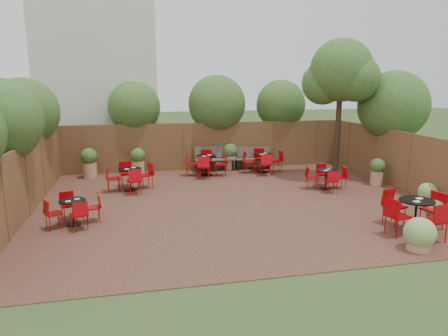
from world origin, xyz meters
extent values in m
plane|color=#354F23|center=(0.00, 0.00, 0.00)|extent=(80.00, 80.00, 0.00)
cube|color=#371E16|center=(0.00, 0.00, 0.01)|extent=(12.00, 10.00, 0.02)
cube|color=#51371E|center=(0.00, 5.00, 1.00)|extent=(12.00, 0.08, 2.00)
cube|color=#51371E|center=(-6.00, 0.00, 1.00)|extent=(0.08, 10.00, 2.00)
cube|color=#51371E|center=(6.00, 0.00, 1.00)|extent=(0.08, 10.00, 2.00)
cube|color=beige|center=(-4.50, 8.00, 4.00)|extent=(5.00, 4.00, 8.00)
sphere|color=#2F551B|center=(-6.60, 3.00, 2.68)|extent=(2.28, 2.28, 2.28)
sphere|color=#2F551B|center=(-3.00, 5.70, 2.65)|extent=(2.16, 2.16, 2.16)
sphere|color=#2F551B|center=(0.50, 5.60, 2.74)|extent=(2.47, 2.47, 2.47)
sphere|color=#2F551B|center=(3.50, 5.80, 2.67)|extent=(2.22, 2.22, 2.22)
sphere|color=#2F551B|center=(6.60, 2.00, 2.79)|extent=(2.63, 2.63, 2.63)
cylinder|color=black|center=(4.51, 2.27, 2.16)|extent=(0.23, 0.23, 4.29)
sphere|color=#2F551B|center=(4.51, 2.27, 4.09)|extent=(2.31, 2.31, 2.31)
sphere|color=#2F551B|center=(4.01, 2.67, 3.62)|extent=(1.62, 1.62, 1.62)
sphere|color=#2F551B|center=(4.91, 1.87, 3.79)|extent=(1.68, 1.68, 1.68)
cube|color=brown|center=(0.19, 4.55, 0.49)|extent=(1.66, 0.59, 0.05)
cube|color=brown|center=(0.19, 4.77, 0.78)|extent=(1.64, 0.22, 0.49)
cube|color=black|center=(-0.55, 4.55, 0.24)|extent=(0.09, 0.49, 0.44)
cube|color=black|center=(0.93, 4.55, 0.24)|extent=(0.09, 0.49, 0.44)
cube|color=brown|center=(1.85, 4.55, 0.46)|extent=(1.57, 0.63, 0.05)
cube|color=brown|center=(1.85, 4.75, 0.73)|extent=(1.53, 0.29, 0.46)
cube|color=black|center=(1.16, 4.55, 0.22)|extent=(0.11, 0.46, 0.41)
cube|color=black|center=(2.54, 4.55, 0.22)|extent=(0.11, 0.46, 0.41)
cylinder|color=black|center=(2.06, 3.80, 0.04)|extent=(0.46, 0.46, 0.03)
cylinder|color=black|center=(2.06, 3.80, 0.41)|extent=(0.05, 0.05, 0.73)
cylinder|color=black|center=(2.06, 3.80, 0.78)|extent=(0.79, 0.79, 0.03)
cube|color=white|center=(2.18, 3.88, 0.80)|extent=(0.15, 0.11, 0.02)
cube|color=white|center=(1.95, 3.68, 0.80)|extent=(0.15, 0.11, 0.02)
cylinder|color=black|center=(3.40, 0.83, 0.03)|extent=(0.40, 0.40, 0.03)
cylinder|color=black|center=(3.40, 0.83, 0.35)|extent=(0.05, 0.05, 0.63)
cylinder|color=black|center=(3.40, 0.83, 0.68)|extent=(0.69, 0.69, 0.03)
cube|color=white|center=(3.51, 0.90, 0.70)|extent=(0.13, 0.10, 0.01)
cube|color=white|center=(3.31, 0.72, 0.70)|extent=(0.13, 0.10, 0.01)
cylinder|color=black|center=(-0.30, 3.74, 0.04)|extent=(0.47, 0.47, 0.03)
cylinder|color=black|center=(-0.30, 3.74, 0.42)|extent=(0.05, 0.05, 0.75)
cylinder|color=black|center=(-0.30, 3.74, 0.80)|extent=(0.81, 0.81, 0.03)
cube|color=white|center=(-0.18, 3.83, 0.83)|extent=(0.18, 0.15, 0.02)
cube|color=white|center=(-0.41, 3.62, 0.83)|extent=(0.18, 0.15, 0.02)
cylinder|color=black|center=(3.69, -3.44, 0.04)|extent=(0.48, 0.48, 0.03)
cylinder|color=black|center=(3.69, -3.44, 0.43)|extent=(0.05, 0.05, 0.77)
cylinder|color=black|center=(3.69, -3.44, 0.82)|extent=(0.83, 0.83, 0.03)
cube|color=white|center=(3.82, -3.36, 0.85)|extent=(0.17, 0.14, 0.02)
cube|color=white|center=(3.58, -3.58, 0.85)|extent=(0.17, 0.14, 0.02)
cylinder|color=black|center=(-4.65, -1.10, 0.03)|extent=(0.39, 0.39, 0.03)
cylinder|color=black|center=(-4.65, -1.10, 0.35)|extent=(0.04, 0.04, 0.62)
cylinder|color=black|center=(-4.65, -1.10, 0.67)|extent=(0.68, 0.68, 0.03)
cube|color=white|center=(-4.55, -1.03, 0.69)|extent=(0.14, 0.12, 0.01)
cube|color=white|center=(-4.74, -1.21, 0.69)|extent=(0.14, 0.12, 0.01)
cylinder|color=black|center=(-3.23, 2.09, 0.04)|extent=(0.45, 0.45, 0.03)
cylinder|color=black|center=(-3.23, 2.09, 0.40)|extent=(0.05, 0.05, 0.72)
cylinder|color=black|center=(-3.23, 2.09, 0.77)|extent=(0.78, 0.78, 0.03)
cube|color=white|center=(-3.11, 2.17, 0.79)|extent=(0.16, 0.13, 0.02)
cube|color=white|center=(-3.33, 1.96, 0.79)|extent=(0.16, 0.13, 0.02)
cylinder|color=#B17B58|center=(-2.94, 4.49, 0.30)|extent=(0.49, 0.49, 0.56)
sphere|color=#2F551B|center=(-2.94, 4.49, 0.80)|extent=(0.59, 0.59, 0.59)
cylinder|color=#B17B58|center=(0.88, 4.70, 0.31)|extent=(0.50, 0.50, 0.58)
sphere|color=#2F551B|center=(0.88, 4.70, 0.82)|extent=(0.60, 0.60, 0.60)
cylinder|color=#B17B58|center=(-4.79, 4.33, 0.32)|extent=(0.53, 0.53, 0.60)
sphere|color=#2F551B|center=(-4.79, 4.33, 0.86)|extent=(0.63, 0.63, 0.63)
cylinder|color=#B17B58|center=(5.45, 0.96, 0.27)|extent=(0.44, 0.44, 0.51)
sphere|color=#2F551B|center=(5.45, 0.96, 0.73)|extent=(0.53, 0.53, 0.53)
cylinder|color=#B17B58|center=(4.57, -3.21, 0.13)|extent=(0.49, 0.49, 0.22)
sphere|color=#79994F|center=(4.57, -3.21, 0.41)|extent=(0.67, 0.67, 0.67)
cylinder|color=#B17B58|center=(3.04, -4.44, 0.13)|extent=(0.51, 0.51, 0.23)
sphere|color=#79994F|center=(3.04, -4.44, 0.42)|extent=(0.69, 0.69, 0.69)
cylinder|color=#B17B58|center=(5.70, -1.38, 0.12)|extent=(0.43, 0.43, 0.20)
sphere|color=#79994F|center=(5.70, -1.38, 0.36)|extent=(0.59, 0.59, 0.59)
camera|label=1|loc=(-2.95, -11.71, 3.67)|focal=32.37mm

